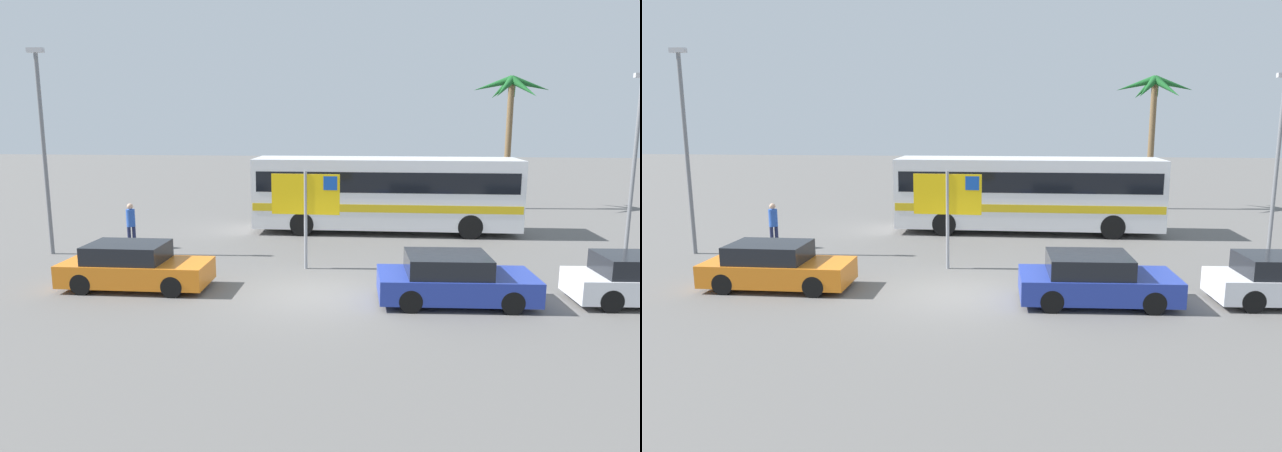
{
  "view_description": "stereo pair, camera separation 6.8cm",
  "coord_description": "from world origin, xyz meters",
  "views": [
    {
      "loc": [
        1.58,
        -15.34,
        4.83
      ],
      "look_at": [
        -0.17,
        3.48,
        1.3
      ],
      "focal_mm": 32.33,
      "sensor_mm": 36.0,
      "label": 1
    },
    {
      "loc": [
        1.65,
        -15.33,
        4.83
      ],
      "look_at": [
        -0.17,
        3.48,
        1.3
      ],
      "focal_mm": 32.33,
      "sensor_mm": 36.0,
      "label": 2
    }
  ],
  "objects": [
    {
      "name": "bus_front_coach",
      "position": [
        2.08,
        9.33,
        1.78
      ],
      "size": [
        11.12,
        2.69,
        3.17
      ],
      "color": "white",
      "rests_on": "ground"
    },
    {
      "name": "ferry_sign",
      "position": [
        -0.53,
        2.81,
        2.33
      ],
      "size": [
        2.2,
        0.13,
        3.2
      ],
      "rotation": [
        0.0,
        0.0,
        -0.03
      ],
      "color": "gray",
      "rests_on": "ground"
    },
    {
      "name": "car_blue",
      "position": [
        3.73,
        -0.37,
        0.64
      ],
      "size": [
        4.16,
        2.05,
        1.32
      ],
      "rotation": [
        0.0,
        0.0,
        0.04
      ],
      "color": "#23389E",
      "rests_on": "ground"
    },
    {
      "name": "lamp_post_left_side",
      "position": [
        10.83,
        6.17,
        3.52
      ],
      "size": [
        0.56,
        0.2,
        6.39
      ],
      "color": "slate",
      "rests_on": "ground"
    },
    {
      "name": "palm_tree_seaside",
      "position": [
        8.72,
        16.57,
        5.75
      ],
      "size": [
        4.01,
        3.63,
        7.07
      ],
      "color": "brown",
      "rests_on": "ground"
    },
    {
      "name": "ground",
      "position": [
        0.0,
        0.0,
        0.0
      ],
      "size": [
        120.0,
        120.0,
        0.0
      ],
      "primitive_type": "plane",
      "color": "#605E5B"
    },
    {
      "name": "car_orange",
      "position": [
        -5.23,
        0.15,
        0.63
      ],
      "size": [
        4.2,
        1.7,
        1.32
      ],
      "rotation": [
        0.0,
        0.0,
        -0.0
      ],
      "color": "orange",
      "rests_on": "ground"
    },
    {
      "name": "pedestrian_by_bus",
      "position": [
        -7.51,
        5.26,
        1.0
      ],
      "size": [
        0.32,
        0.32,
        1.7
      ],
      "rotation": [
        0.0,
        0.0,
        5.33
      ],
      "color": "#1E2347",
      "rests_on": "ground"
    },
    {
      "name": "lamp_post_right_side",
      "position": [
        -9.98,
        4.04,
        3.93
      ],
      "size": [
        0.56,
        0.2,
        7.21
      ],
      "color": "slate",
      "rests_on": "ground"
    }
  ]
}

